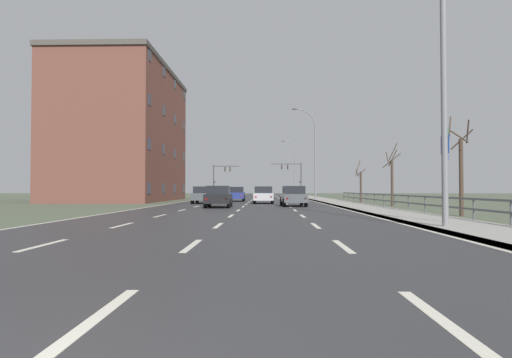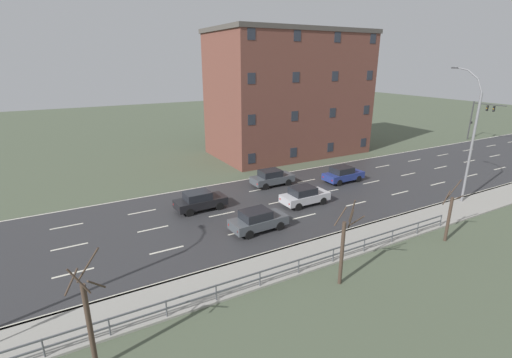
{
  "view_description": "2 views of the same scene",
  "coord_description": "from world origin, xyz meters",
  "px_view_note": "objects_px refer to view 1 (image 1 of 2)",
  "views": [
    {
      "loc": [
        1.74,
        -2.34,
        1.34
      ],
      "look_at": [
        0.2,
        59.03,
        2.81
      ],
      "focal_mm": 29.43,
      "sensor_mm": 36.0,
      "label": 1
    },
    {
      "loc": [
        24.26,
        18.54,
        11.54
      ],
      "look_at": [
        0.0,
        32.06,
        2.45
      ],
      "focal_mm": 25.5,
      "sensor_mm": 36.0,
      "label": 2
    }
  ],
  "objects_px": {
    "street_lamp_distant": "(294,169)",
    "highway_sign": "(445,162)",
    "traffic_signal_right": "(294,173)",
    "car_far_left": "(219,196)",
    "car_mid_centre": "(293,196)",
    "car_near_right": "(236,194)",
    "brick_building": "(123,135)",
    "car_near_left": "(263,195)",
    "traffic_signal_left": "(220,175)",
    "street_lamp_foreground": "(439,63)",
    "car_far_right": "(204,195)",
    "street_lamp_midground": "(314,155)"
  },
  "relations": [
    {
      "from": "highway_sign",
      "to": "street_lamp_midground",
      "type": "bearing_deg",
      "value": 91.64
    },
    {
      "from": "car_mid_centre",
      "to": "car_far_right",
      "type": "height_order",
      "value": "same"
    },
    {
      "from": "car_far_left",
      "to": "brick_building",
      "type": "bearing_deg",
      "value": 125.42
    },
    {
      "from": "street_lamp_distant",
      "to": "highway_sign",
      "type": "height_order",
      "value": "street_lamp_distant"
    },
    {
      "from": "car_far_left",
      "to": "car_near_left",
      "type": "distance_m",
      "value": 8.64
    },
    {
      "from": "traffic_signal_left",
      "to": "car_mid_centre",
      "type": "relative_size",
      "value": 1.38
    },
    {
      "from": "street_lamp_distant",
      "to": "brick_building",
      "type": "relative_size",
      "value": 0.59
    },
    {
      "from": "street_lamp_foreground",
      "to": "car_far_left",
      "type": "relative_size",
      "value": 2.72
    },
    {
      "from": "street_lamp_distant",
      "to": "traffic_signal_right",
      "type": "xyz_separation_m",
      "value": [
        -0.84,
        -11.83,
        -1.31
      ]
    },
    {
      "from": "street_lamp_distant",
      "to": "traffic_signal_left",
      "type": "xyz_separation_m",
      "value": [
        -14.16,
        -10.58,
        -1.56
      ]
    },
    {
      "from": "street_lamp_distant",
      "to": "traffic_signal_right",
      "type": "height_order",
      "value": "street_lamp_distant"
    },
    {
      "from": "street_lamp_midground",
      "to": "street_lamp_distant",
      "type": "relative_size",
      "value": 0.98
    },
    {
      "from": "car_mid_centre",
      "to": "car_far_right",
      "type": "bearing_deg",
      "value": 140.1
    },
    {
      "from": "traffic_signal_right",
      "to": "car_mid_centre",
      "type": "height_order",
      "value": "traffic_signal_right"
    },
    {
      "from": "street_lamp_foreground",
      "to": "car_mid_centre",
      "type": "relative_size",
      "value": 2.7
    },
    {
      "from": "car_near_left",
      "to": "street_lamp_foreground",
      "type": "bearing_deg",
      "value": -76.62
    },
    {
      "from": "traffic_signal_right",
      "to": "car_far_left",
      "type": "bearing_deg",
      "value": -100.55
    },
    {
      "from": "traffic_signal_right",
      "to": "car_far_right",
      "type": "xyz_separation_m",
      "value": [
        -10.62,
        -36.33,
        -3.39
      ]
    },
    {
      "from": "highway_sign",
      "to": "car_near_right",
      "type": "height_order",
      "value": "highway_sign"
    },
    {
      "from": "car_far_left",
      "to": "traffic_signal_left",
      "type": "bearing_deg",
      "value": 94.66
    },
    {
      "from": "street_lamp_distant",
      "to": "car_near_right",
      "type": "height_order",
      "value": "street_lamp_distant"
    },
    {
      "from": "street_lamp_distant",
      "to": "highway_sign",
      "type": "relative_size",
      "value": 3.11
    },
    {
      "from": "car_near_right",
      "to": "brick_building",
      "type": "bearing_deg",
      "value": 169.63
    },
    {
      "from": "highway_sign",
      "to": "car_near_left",
      "type": "relative_size",
      "value": 0.88
    },
    {
      "from": "car_near_right",
      "to": "street_lamp_distant",
      "type": "bearing_deg",
      "value": 76.85
    },
    {
      "from": "car_near_left",
      "to": "brick_building",
      "type": "bearing_deg",
      "value": 150.1
    },
    {
      "from": "car_mid_centre",
      "to": "street_lamp_foreground",
      "type": "bearing_deg",
      "value": -81.52
    },
    {
      "from": "car_near_right",
      "to": "traffic_signal_left",
      "type": "bearing_deg",
      "value": 98.62
    },
    {
      "from": "traffic_signal_right",
      "to": "car_far_left",
      "type": "height_order",
      "value": "traffic_signal_right"
    },
    {
      "from": "street_lamp_distant",
      "to": "highway_sign",
      "type": "xyz_separation_m",
      "value": [
        0.97,
        -70.86,
        -3.18
      ]
    },
    {
      "from": "car_mid_centre",
      "to": "car_far_left",
      "type": "height_order",
      "value": "same"
    },
    {
      "from": "street_lamp_foreground",
      "to": "street_lamp_distant",
      "type": "bearing_deg",
      "value": 90.02
    },
    {
      "from": "street_lamp_distant",
      "to": "car_near_left",
      "type": "xyz_separation_m",
      "value": [
        -5.96,
        -48.36,
        -4.7
      ]
    },
    {
      "from": "highway_sign",
      "to": "traffic_signal_left",
      "type": "xyz_separation_m",
      "value": [
        -15.13,
        60.28,
        1.62
      ]
    },
    {
      "from": "car_far_left",
      "to": "brick_building",
      "type": "distance_m",
      "value": 22.47
    },
    {
      "from": "car_near_right",
      "to": "car_mid_centre",
      "type": "bearing_deg",
      "value": -68.18
    },
    {
      "from": "traffic_signal_right",
      "to": "car_near_left",
      "type": "xyz_separation_m",
      "value": [
        -5.12,
        -36.52,
        -3.39
      ]
    },
    {
      "from": "street_lamp_midground",
      "to": "car_far_left",
      "type": "relative_size",
      "value": 2.67
    },
    {
      "from": "traffic_signal_left",
      "to": "highway_sign",
      "type": "bearing_deg",
      "value": -75.91
    },
    {
      "from": "street_lamp_midground",
      "to": "car_near_left",
      "type": "bearing_deg",
      "value": -116.33
    },
    {
      "from": "street_lamp_foreground",
      "to": "traffic_signal_right",
      "type": "distance_m",
      "value": 60.87
    },
    {
      "from": "street_lamp_foreground",
      "to": "car_mid_centre",
      "type": "xyz_separation_m",
      "value": [
        -3.63,
        18.53,
        -4.7
      ]
    },
    {
      "from": "street_lamp_midground",
      "to": "traffic_signal_left",
      "type": "height_order",
      "value": "street_lamp_midground"
    },
    {
      "from": "traffic_signal_left",
      "to": "car_near_right",
      "type": "height_order",
      "value": "traffic_signal_left"
    },
    {
      "from": "traffic_signal_right",
      "to": "car_near_left",
      "type": "distance_m",
      "value": 37.04
    },
    {
      "from": "car_near_right",
      "to": "brick_building",
      "type": "xyz_separation_m",
      "value": [
        -13.09,
        2.17,
        6.75
      ]
    },
    {
      "from": "car_near_right",
      "to": "car_near_left",
      "type": "bearing_deg",
      "value": -67.63
    },
    {
      "from": "street_lamp_distant",
      "to": "car_mid_centre",
      "type": "xyz_separation_m",
      "value": [
        -3.61,
        -54.15,
        -4.7
      ]
    },
    {
      "from": "street_lamp_midground",
      "to": "traffic_signal_left",
      "type": "relative_size",
      "value": 1.92
    },
    {
      "from": "car_mid_centre",
      "to": "traffic_signal_right",
      "type": "bearing_deg",
      "value": 83.67
    }
  ]
}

